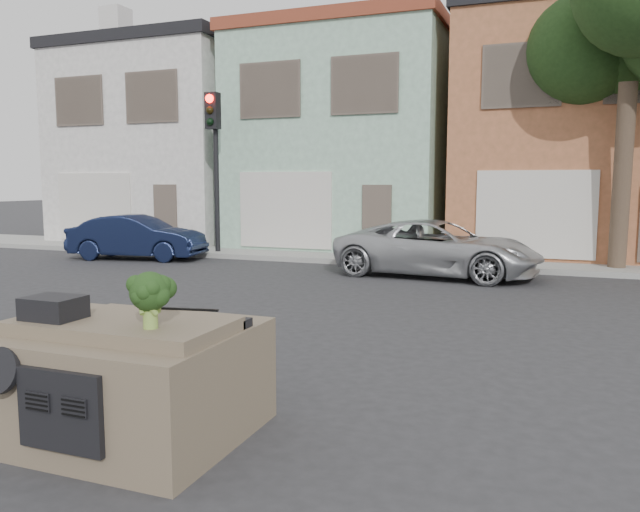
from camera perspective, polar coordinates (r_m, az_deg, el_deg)
The scene contains 13 objects.
ground_plane at distance 8.69m, azimuth -4.13°, elevation -8.78°, with size 120.00×120.00×0.00m, color #303033.
sidewalk at distance 18.56m, azimuth 9.77°, elevation -0.30°, with size 40.00×3.00×0.15m, color gray.
townhouse_white at distance 26.49m, azimuth -12.57°, elevation 9.74°, with size 7.20×8.20×7.55m, color silver.
townhouse_mint at distance 23.22m, azimuth 3.31°, elevation 10.33°, with size 7.20×8.20×7.55m, color #9BC5AA.
townhouse_tan at distance 22.12m, azimuth 22.45°, elevation 10.02°, with size 7.20×8.20×7.55m, color #AD6641.
navy_sedan at distance 19.72m, azimuth -16.31°, elevation -0.28°, with size 1.41×4.05×1.34m, color #121A38.
silver_pickup at distance 15.81m, azimuth 10.65°, elevation -1.81°, with size 2.31×5.02×1.39m, color #B3B5B9.
traffic_signal at distance 19.82m, azimuth -9.59°, elevation 7.32°, with size 0.40×0.40×5.10m, color black.
tree_near at distance 17.53m, azimuth 26.22°, elevation 12.39°, with size 4.40×4.00×8.50m, color #203C17.
car_dashboard at distance 6.06m, azimuth -16.52°, elevation -10.45°, with size 2.00×1.80×1.12m, color brown.
instrument_hump at distance 6.02m, azimuth -23.17°, elevation -4.37°, with size 0.48×0.38×0.20m, color black.
wiper_arm at distance 6.06m, azimuth -12.41°, elevation -4.76°, with size 0.70×0.03×0.02m, color black.
broccoli at distance 5.34m, azimuth -15.29°, elevation -3.85°, with size 0.40×0.40×0.49m, color #193211.
Camera 1 is at (3.57, -7.57, 2.33)m, focal length 35.00 mm.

